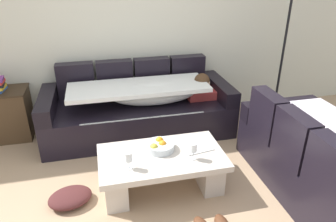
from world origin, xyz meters
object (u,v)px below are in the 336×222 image
fruit_bowl (160,146)px  wine_glass_near_left (128,157)px  floor_lamp (283,41)px  crumpled_garment (70,197)px  couch_near_window (323,163)px  open_magazine (197,147)px  side_cabinet (0,115)px  coffee_table (162,167)px  wine_glass_near_right (193,148)px  couch_along_wall (141,108)px

fruit_bowl → wine_glass_near_left: bearing=-144.2°
floor_lamp → crumpled_garment: (-2.74, -1.15, -1.06)m
couch_near_window → wine_glass_near_left: bearing=81.3°
open_magazine → side_cabinet: (-2.11, 1.37, -0.06)m
coffee_table → side_cabinet: size_ratio=1.67×
wine_glass_near_left → wine_glass_near_right: (0.60, 0.01, 0.00)m
couch_along_wall → couch_near_window: 2.18m
wine_glass_near_right → wine_glass_near_left: bearing=-178.9°
open_magazine → crumpled_garment: open_magazine is taller
wine_glass_near_right → floor_lamp: floor_lamp is taller
side_cabinet → couch_along_wall: bearing=-7.4°
couch_along_wall → wine_glass_near_right: couch_along_wall is taller
fruit_bowl → wine_glass_near_left: wine_glass_near_left is taller
fruit_bowl → coffee_table: bearing=-91.4°
wine_glass_near_left → fruit_bowl: bearing=35.8°
wine_glass_near_left → open_magazine: bearing=15.0°
open_magazine → couch_along_wall: bearing=99.2°
open_magazine → couch_near_window: bearing=-31.8°
couch_near_window → coffee_table: size_ratio=1.50×
wine_glass_near_left → crumpled_garment: (-0.55, 0.11, -0.44)m
open_magazine → floor_lamp: (1.49, 1.08, 0.73)m
couch_along_wall → open_magazine: size_ratio=8.44×
coffee_table → open_magazine: size_ratio=4.29×
couch_near_window → open_magazine: size_ratio=6.41×
couch_near_window → floor_lamp: bearing=-14.4°
couch_along_wall → open_magazine: (0.38, -1.15, 0.05)m
floor_lamp → couch_along_wall: bearing=177.8°
open_magazine → crumpled_garment: bearing=174.3°
side_cabinet → open_magazine: bearing=-33.0°
couch_near_window → wine_glass_near_left: size_ratio=10.81×
fruit_bowl → wine_glass_near_left: 0.42m
wine_glass_near_left → wine_glass_near_right: size_ratio=1.00×
wine_glass_near_left → wine_glass_near_right: same height
couch_along_wall → side_cabinet: size_ratio=3.28×
wine_glass_near_left → open_magazine: size_ratio=0.59×
fruit_bowl → crumpled_garment: size_ratio=0.70×
wine_glass_near_right → open_magazine: 0.23m
fruit_bowl → side_cabinet: size_ratio=0.39×
coffee_table → open_magazine: (0.37, 0.04, 0.15)m
coffee_table → wine_glass_near_right: wine_glass_near_right is taller
coffee_table → side_cabinet: 2.25m
couch_along_wall → crumpled_garment: couch_along_wall is taller
couch_near_window → fruit_bowl: bearing=70.6°
couch_near_window → side_cabinet: size_ratio=2.49×
wine_glass_near_left → side_cabinet: size_ratio=0.23×
couch_along_wall → floor_lamp: 2.03m
couch_along_wall → couch_near_window: bearing=-47.5°
coffee_table → crumpled_garment: 0.90m
wine_glass_near_right → floor_lamp: size_ratio=0.09×
couch_near_window → open_magazine: 1.19m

